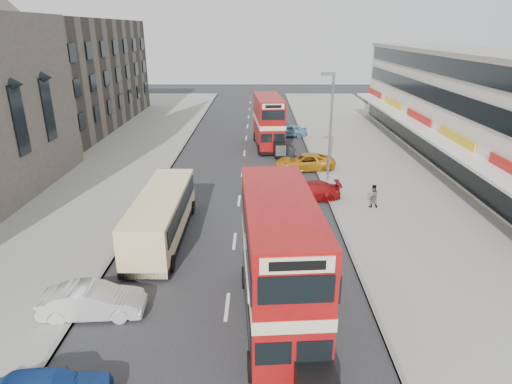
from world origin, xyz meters
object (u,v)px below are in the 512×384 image
(street_lamp, at_px, (330,119))
(coach, at_px, (162,215))
(car_left_front, at_px, (93,301))
(car_right_b, at_px, (304,162))
(bus_second, at_px, (269,122))
(car_right_a, at_px, (308,191))
(bus_main, at_px, (280,263))
(car_right_c, at_px, (289,131))
(cyclist, at_px, (292,160))
(pedestrian_near, at_px, (373,196))

(street_lamp, bearing_deg, coach, -137.37)
(car_left_front, relative_size, car_right_b, 0.83)
(street_lamp, relative_size, coach, 0.89)
(bus_second, height_order, car_right_a, bus_second)
(street_lamp, bearing_deg, car_right_a, -115.83)
(car_right_a, bearing_deg, coach, -57.65)
(bus_main, bearing_deg, bus_second, -94.43)
(car_right_a, xyz_separation_m, car_right_c, (-0.10, 18.43, 0.03))
(car_right_a, xyz_separation_m, cyclist, (-0.59, 7.17, 0.07))
(bus_main, relative_size, car_right_a, 2.15)
(bus_main, bearing_deg, cyclist, -99.66)
(pedestrian_near, height_order, cyclist, cyclist)
(street_lamp, relative_size, car_right_c, 2.12)
(car_right_a, xyz_separation_m, car_right_b, (0.39, 6.61, 0.06))
(bus_main, xyz_separation_m, car_right_b, (2.99, 19.88, -1.98))
(street_lamp, relative_size, car_left_front, 1.99)
(cyclist, bearing_deg, bus_main, -96.78)
(car_right_a, height_order, pedestrian_near, pedestrian_near)
(street_lamp, bearing_deg, pedestrian_near, -68.28)
(coach, bearing_deg, bus_main, -50.38)
(car_right_b, bearing_deg, cyclist, -126.68)
(bus_second, height_order, car_right_c, bus_second)
(car_right_b, distance_m, cyclist, 1.13)
(car_right_c, bearing_deg, street_lamp, 5.72)
(car_right_a, bearing_deg, street_lamp, 152.21)
(bus_main, distance_m, pedestrian_near, 13.44)
(bus_main, height_order, car_right_b, bus_main)
(pedestrian_near, bearing_deg, bus_second, -64.17)
(bus_second, relative_size, pedestrian_near, 5.65)
(car_right_a, bearing_deg, bus_second, -172.24)
(bus_main, xyz_separation_m, coach, (-6.09, 7.33, -1.23))
(bus_main, height_order, car_left_front, bus_main)
(street_lamp, height_order, pedestrian_near, street_lamp)
(coach, relative_size, car_left_front, 2.24)
(bus_second, relative_size, car_left_front, 2.13)
(bus_second, height_order, pedestrian_near, bus_second)
(coach, distance_m, car_left_front, 7.10)
(coach, height_order, car_right_b, coach)
(car_right_b, bearing_deg, car_right_a, -10.18)
(pedestrian_near, relative_size, cyclist, 0.74)
(coach, bearing_deg, cyclist, 58.18)
(car_right_c, bearing_deg, car_right_a, -1.35)
(bus_second, bearing_deg, car_right_a, 94.66)
(bus_main, bearing_deg, coach, -54.32)
(bus_second, bearing_deg, car_right_c, -123.34)
(car_right_b, bearing_deg, car_left_front, -35.12)
(bus_second, height_order, car_right_b, bus_second)
(street_lamp, xyz_separation_m, car_right_c, (-1.90, 14.71, -4.13))
(street_lamp, relative_size, car_right_a, 1.89)
(street_lamp, height_order, bus_main, street_lamp)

